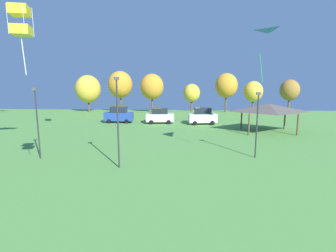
# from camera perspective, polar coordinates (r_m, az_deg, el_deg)

# --- Properties ---
(kite_flying_2) EXTENTS (1.68, 2.15, 2.95)m
(kite_flying_2) POSITION_cam_1_polar(r_m,az_deg,el_deg) (20.50, 17.94, 16.96)
(kite_flying_2) COLOR blue
(kite_flying_3) EXTENTS (1.07, 1.08, 3.47)m
(kite_flying_3) POSITION_cam_1_polar(r_m,az_deg,el_deg) (16.17, -29.44, 19.33)
(kite_flying_3) COLOR yellow
(parked_car_leftmost) EXTENTS (4.39, 1.94, 2.50)m
(parked_car_leftmost) POSITION_cam_1_polar(r_m,az_deg,el_deg) (41.47, -10.65, 2.42)
(parked_car_leftmost) COLOR #234299
(parked_car_leftmost) RESTS_ON ground
(parked_car_second_from_left) EXTENTS (4.35, 2.35, 2.31)m
(parked_car_second_from_left) POSITION_cam_1_polar(r_m,az_deg,el_deg) (40.04, -1.78, 2.21)
(parked_car_second_from_left) COLOR silver
(parked_car_second_from_left) RESTS_ON ground
(parked_car_third_from_left) EXTENTS (4.37, 2.35, 2.47)m
(parked_car_third_from_left) POSITION_cam_1_polar(r_m,az_deg,el_deg) (39.46, 7.54, 2.11)
(parked_car_third_from_left) COLOR silver
(parked_car_third_from_left) RESTS_ON ground
(park_pavilion) EXTENTS (7.40, 5.15, 3.60)m
(park_pavilion) POSITION_cam_1_polar(r_m,az_deg,el_deg) (35.30, 21.08, 3.70)
(park_pavilion) COLOR brown
(park_pavilion) RESTS_ON ground
(light_post_0) EXTENTS (0.36, 0.20, 6.73)m
(light_post_0) POSITION_cam_1_polar(r_m,az_deg,el_deg) (19.44, -10.90, 1.72)
(light_post_0) COLOR #2D2D33
(light_post_0) RESTS_ON ground
(light_post_1) EXTENTS (0.36, 0.20, 5.54)m
(light_post_1) POSITION_cam_1_polar(r_m,az_deg,el_deg) (23.00, 18.83, 1.07)
(light_post_1) COLOR #2D2D33
(light_post_1) RESTS_ON ground
(light_post_2) EXTENTS (0.36, 0.20, 5.91)m
(light_post_2) POSITION_cam_1_polar(r_m,az_deg,el_deg) (23.96, -26.59, 1.35)
(light_post_2) COLOR #2D2D33
(light_post_2) RESTS_ON ground
(treeline_tree_0) EXTENTS (5.17, 5.17, 7.59)m
(treeline_tree_0) POSITION_cam_1_polar(r_m,az_deg,el_deg) (57.37, -17.01, 7.71)
(treeline_tree_0) COLOR brown
(treeline_tree_0) RESTS_ON ground
(treeline_tree_1) EXTENTS (4.96, 4.96, 8.41)m
(treeline_tree_1) POSITION_cam_1_polar(r_m,az_deg,el_deg) (55.23, -10.36, 8.86)
(treeline_tree_1) COLOR brown
(treeline_tree_1) RESTS_ON ground
(treeline_tree_2) EXTENTS (4.73, 4.73, 7.85)m
(treeline_tree_2) POSITION_cam_1_polar(r_m,az_deg,el_deg) (54.00, -3.51, 8.53)
(treeline_tree_2) COLOR brown
(treeline_tree_2) RESTS_ON ground
(treeline_tree_3) EXTENTS (3.50, 3.50, 5.81)m
(treeline_tree_3) POSITION_cam_1_polar(r_m,az_deg,el_deg) (56.05, 5.18, 7.16)
(treeline_tree_3) COLOR brown
(treeline_tree_3) RESTS_ON ground
(treeline_tree_4) EXTENTS (4.55, 4.55, 7.99)m
(treeline_tree_4) POSITION_cam_1_polar(r_m,az_deg,el_deg) (55.58, 12.59, 8.59)
(treeline_tree_4) COLOR brown
(treeline_tree_4) RESTS_ON ground
(treeline_tree_5) EXTENTS (3.84, 3.84, 6.38)m
(treeline_tree_5) POSITION_cam_1_polar(r_m,az_deg,el_deg) (56.78, 18.07, 7.14)
(treeline_tree_5) COLOR brown
(treeline_tree_5) RESTS_ON ground
(treeline_tree_6) EXTENTS (3.93, 3.93, 6.70)m
(treeline_tree_6) POSITION_cam_1_polar(r_m,az_deg,el_deg) (60.18, 24.97, 7.09)
(treeline_tree_6) COLOR brown
(treeline_tree_6) RESTS_ON ground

